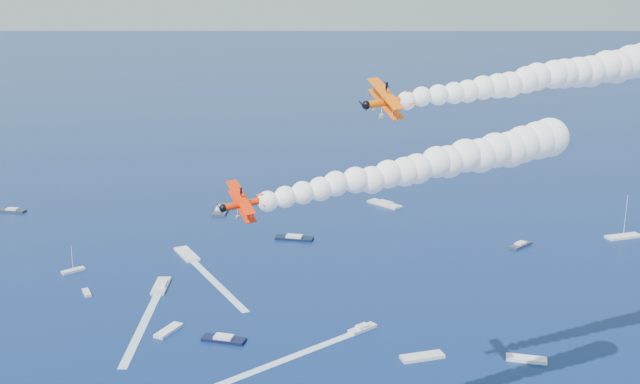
{
  "coord_description": "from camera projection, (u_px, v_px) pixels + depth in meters",
  "views": [
    {
      "loc": [
        3.16,
        -86.27,
        80.08
      ],
      "look_at": [
        9.5,
        19.54,
        49.73
      ],
      "focal_mm": 44.67,
      "sensor_mm": 36.0,
      "label": 1
    }
  ],
  "objects": [
    {
      "name": "biplane_trail",
      "position": [
        244.0,
        204.0,
        102.15
      ],
      "size": [
        8.93,
        10.09,
        7.2
      ],
      "primitive_type": null,
      "rotation": [
        -0.4,
        0.07,
        3.52
      ],
      "color": "#FD2B05"
    },
    {
      "name": "biplane_lead",
      "position": [
        388.0,
        102.0,
        115.06
      ],
      "size": [
        10.67,
        12.26,
        8.8
      ],
      "primitive_type": null,
      "rotation": [
        -0.39,
        0.07,
        3.47
      ],
      "color": "#FF6005"
    },
    {
      "name": "smoke_trail_trail",
      "position": [
        419.0,
        167.0,
        112.48
      ],
      "size": [
        54.61,
        40.25,
        9.96
      ],
      "primitive_type": null,
      "rotation": [
        0.0,
        0.0,
        3.52
      ],
      "color": "white"
    },
    {
      "name": "smoke_trail_lead",
      "position": [
        539.0,
        79.0,
        124.21
      ],
      "size": [
        54.43,
        36.51,
        9.96
      ],
      "primitive_type": null,
      "rotation": [
        0.0,
        0.0,
        3.47
      ],
      "color": "white"
    },
    {
      "name": "spectator_boats",
      "position": [
        296.0,
        274.0,
        212.87
      ],
      "size": [
        218.97,
        167.36,
        0.7
      ],
      "color": "silver",
      "rests_on": "ground"
    },
    {
      "name": "boat_wakes",
      "position": [
        213.0,
        322.0,
        185.04
      ],
      "size": [
        50.18,
        71.55,
        0.04
      ],
      "color": "white",
      "rests_on": "ground"
    }
  ]
}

